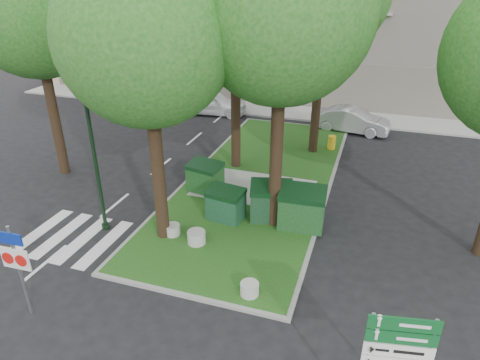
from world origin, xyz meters
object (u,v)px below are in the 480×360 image
at_px(traffic_sign_pole, 17,260).
at_px(car_silver, 352,120).
at_px(dumpster_c, 271,202).
at_px(street_lamp, 93,144).
at_px(dumpster_d, 302,208).
at_px(tree_median_near_left, 148,20).
at_px(dumpster_b, 226,204).
at_px(bollard_right, 249,289).
at_px(tree_median_mid, 238,13).
at_px(bollard_mid, 196,237).
at_px(litter_bin, 332,142).
at_px(car_white, 212,103).
at_px(dumpster_a, 205,177).
at_px(bollard_left, 173,230).
at_px(directional_sign, 398,352).

bearing_deg(traffic_sign_pole, car_silver, 66.37).
distance_m(dumpster_c, street_lamp, 6.63).
relative_size(dumpster_d, car_silver, 0.40).
distance_m(tree_median_near_left, dumpster_b, 7.01).
bearing_deg(bollard_right, street_lamp, 162.88).
xyz_separation_m(tree_median_mid, bollard_mid, (0.71, -6.64, -6.64)).
height_order(tree_median_near_left, dumpster_c, tree_median_near_left).
bearing_deg(dumpster_c, tree_median_near_left, -158.87).
bearing_deg(litter_bin, bollard_right, -93.68).
distance_m(traffic_sign_pole, car_white, 18.75).
relative_size(dumpster_a, dumpster_c, 0.89).
bearing_deg(bollard_mid, bollard_left, 167.90).
height_order(bollard_right, traffic_sign_pole, traffic_sign_pole).
bearing_deg(dumpster_b, dumpster_d, 16.36).
xyz_separation_m(tree_median_near_left, bollard_right, (3.71, -2.06, -7.00)).
relative_size(litter_bin, directional_sign, 0.26).
distance_m(tree_median_near_left, tree_median_mid, 6.53).
xyz_separation_m(bollard_left, car_white, (-4.00, 13.98, 0.45)).
bearing_deg(dumpster_c, bollard_right, -97.55).
xyz_separation_m(tree_median_mid, car_white, (-4.30, 7.56, -6.22)).
bearing_deg(dumpster_c, car_silver, 65.85).
height_order(bollard_right, bollard_mid, bollard_mid).
height_order(dumpster_c, car_white, dumpster_c).
bearing_deg(tree_median_near_left, street_lamp, -175.88).
height_order(bollard_mid, litter_bin, litter_bin).
height_order(litter_bin, street_lamp, street_lamp).
distance_m(bollard_mid, litter_bin, 10.69).
distance_m(bollard_left, car_silver, 14.23).
distance_m(tree_median_near_left, litter_bin, 12.95).
distance_m(tree_median_mid, dumpster_b, 7.96).
distance_m(dumpster_a, dumpster_b, 2.45).
bearing_deg(car_white, tree_median_mid, -155.35).
bearing_deg(bollard_mid, dumpster_d, 34.49).
bearing_deg(directional_sign, bollard_left, 136.48).
bearing_deg(street_lamp, traffic_sign_pole, -82.94).
xyz_separation_m(tree_median_mid, dumpster_d, (3.91, -4.44, -6.12)).
xyz_separation_m(dumpster_d, traffic_sign_pole, (-6.28, -6.62, 0.96)).
bearing_deg(bollard_left, directional_sign, -33.10).
xyz_separation_m(tree_median_near_left, litter_bin, (4.48, 10.04, -6.84)).
bearing_deg(litter_bin, directional_sign, -78.37).
xyz_separation_m(tree_median_near_left, car_white, (-3.80, 14.06, -6.55)).
bearing_deg(car_silver, litter_bin, 175.42).
bearing_deg(traffic_sign_pole, tree_median_mid, 75.79).
distance_m(tree_median_near_left, bollard_right, 8.19).
relative_size(dumpster_a, street_lamp, 0.30).
xyz_separation_m(bollard_mid, traffic_sign_pole, (-3.08, -4.42, 1.48)).
bearing_deg(dumpster_c, directional_sign, -72.30).
height_order(dumpster_a, bollard_left, dumpster_a).
xyz_separation_m(bollard_right, car_white, (-7.51, 16.12, 0.45)).
bearing_deg(dumpster_b, bollard_mid, -93.24).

